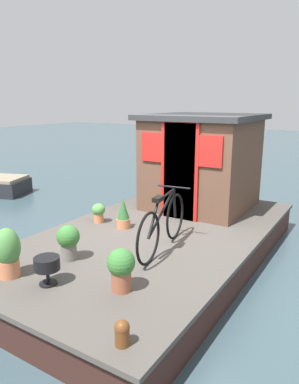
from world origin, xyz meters
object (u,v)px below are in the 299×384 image
(potted_plant_sage, at_px, (8,252))
(houseboat_cabin, at_px, (202,161))
(potted_plant_succulent, at_px, (68,240))
(mooring_bollard, at_px, (122,332))
(potted_plant_mint, at_px, (121,267))
(charcoal_grill, at_px, (47,265))
(bicycle, at_px, (163,224))
(potted_plant_ivy, at_px, (99,212))
(potted_plant_rosemary, at_px, (123,214))

(potted_plant_sage, bearing_deg, houseboat_cabin, -9.73)
(potted_plant_succulent, bearing_deg, mooring_bollard, -122.35)
(potted_plant_succulent, distance_m, potted_plant_mint, 1.11)
(charcoal_grill, height_order, mooring_bollard, charcoal_grill)
(houseboat_cabin, relative_size, charcoal_grill, 6.17)
(potted_plant_sage, bearing_deg, potted_plant_succulent, -19.60)
(houseboat_cabin, height_order, potted_plant_mint, houseboat_cabin)
(houseboat_cabin, xyz_separation_m, potted_plant_sage, (-3.99, 0.68, -0.60))
(bicycle, distance_m, potted_plant_ivy, 1.62)
(potted_plant_succulent, relative_size, charcoal_grill, 1.43)
(potted_plant_ivy, height_order, potted_plant_rosemary, potted_plant_rosemary)
(potted_plant_sage, xyz_separation_m, potted_plant_mint, (0.45, -1.33, -0.04))
(potted_plant_mint, bearing_deg, potted_plant_sage, 108.67)
(bicycle, relative_size, potted_plant_rosemary, 3.38)
(potted_plant_rosemary, height_order, potted_plant_mint, potted_plant_rosemary)
(mooring_bollard, bearing_deg, houseboat_cabin, 15.77)
(bicycle, relative_size, potted_plant_ivy, 4.93)
(potted_plant_sage, bearing_deg, potted_plant_ivy, 10.38)
(potted_plant_sage, height_order, potted_plant_succulent, potted_plant_sage)
(houseboat_cabin, height_order, bicycle, houseboat_cabin)
(bicycle, relative_size, potted_plant_mint, 3.41)
(potted_plant_sage, distance_m, mooring_bollard, 1.93)
(potted_plant_sage, xyz_separation_m, charcoal_grill, (0.11, -0.54, -0.08))
(houseboat_cabin, bearing_deg, charcoal_grill, 177.81)
(potted_plant_mint, height_order, mooring_bollard, potted_plant_mint)
(potted_plant_sage, height_order, charcoal_grill, potted_plant_sage)
(bicycle, xyz_separation_m, potted_plant_mint, (-1.22, -0.18, -0.11))
(houseboat_cabin, bearing_deg, potted_plant_mint, -169.62)
(houseboat_cabin, xyz_separation_m, charcoal_grill, (-3.88, 0.15, -0.68))
(potted_plant_rosemary, bearing_deg, houseboat_cabin, -16.31)
(potted_plant_succulent, distance_m, potted_plant_rosemary, 1.40)
(potted_plant_succulent, xyz_separation_m, mooring_bollard, (-1.03, -1.63, -0.15))
(potted_plant_rosemary, relative_size, mooring_bollard, 2.08)
(potted_plant_sage, height_order, potted_plant_ivy, potted_plant_sage)
(potted_plant_sage, height_order, potted_plant_rosemary, potted_plant_sage)
(bicycle, xyz_separation_m, charcoal_grill, (-1.56, 0.62, -0.15))
(houseboat_cabin, distance_m, mooring_bollard, 4.53)
(houseboat_cabin, bearing_deg, potted_plant_rosemary, 163.69)
(potted_plant_mint, bearing_deg, potted_plant_rosemary, 35.49)
(potted_plant_sage, distance_m, potted_plant_ivy, 2.16)
(potted_plant_succulent, distance_m, potted_plant_ivy, 1.53)
(potted_plant_sage, distance_m, potted_plant_rosemary, 2.13)
(potted_plant_succulent, height_order, potted_plant_ivy, potted_plant_succulent)
(potted_plant_rosemary, distance_m, charcoal_grill, 2.05)
(potted_plant_ivy, relative_size, potted_plant_rosemary, 0.69)
(bicycle, height_order, mooring_bollard, bicycle)
(potted_plant_succulent, bearing_deg, potted_plant_rosemary, 5.04)
(potted_plant_rosemary, xyz_separation_m, potted_plant_mint, (-1.67, -1.19, 0.04))
(charcoal_grill, xyz_separation_m, mooring_bollard, (-0.41, -1.36, -0.12))
(houseboat_cabin, height_order, charcoal_grill, houseboat_cabin)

